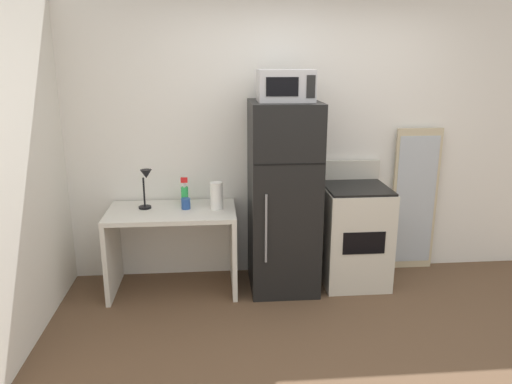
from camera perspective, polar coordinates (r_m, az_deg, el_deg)
The scene contains 11 objects.
ground_plane at distance 3.58m, azimuth 9.52°, elevation -19.59°, with size 12.00×12.00×0.00m, color brown.
wall_back_white at distance 4.66m, azimuth 5.11°, elevation 6.20°, with size 5.00×0.10×2.60m, color white.
desk at distance 4.43m, azimuth -9.65°, elevation -4.90°, with size 1.11×0.63×0.75m.
desk_lamp at distance 4.37m, azimuth -12.68°, elevation 1.11°, with size 0.14×0.12×0.35m.
coffee_mug at distance 4.36m, azimuth -8.14°, elevation -1.34°, with size 0.08×0.08×0.10m, color #264C99.
paper_towel_roll at distance 4.31m, azimuth -4.60°, elevation -0.42°, with size 0.11×0.11×0.24m, color white.
spray_bottle at distance 4.48m, azimuth -8.28°, elevation -0.18°, with size 0.06×0.06×0.25m.
refrigerator at distance 4.35m, azimuth 3.19°, elevation -0.64°, with size 0.59×0.67×1.68m.
microwave at distance 4.16m, azimuth 3.44°, elevation 12.23°, with size 0.46×0.35×0.26m.
oven_range at distance 4.63m, azimuth 11.31°, elevation -4.80°, with size 0.58×0.61×1.10m.
leaning_mirror at distance 5.00m, azimuth 17.91°, elevation -0.91°, with size 0.44×0.03×1.40m.
Camera 1 is at (-0.80, -2.83, 2.04)m, focal length 34.47 mm.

